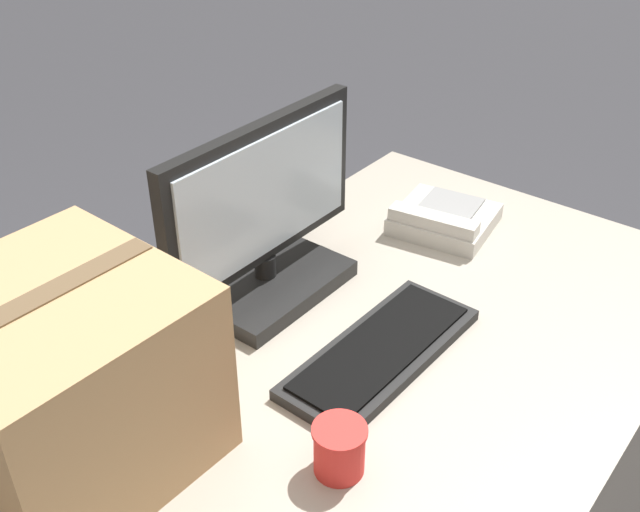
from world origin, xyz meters
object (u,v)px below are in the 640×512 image
desk_phone (443,219)px  paper_cup_right (339,449)px  keyboard (381,351)px  cardboard_box (65,379)px  monitor (264,227)px

desk_phone → paper_cup_right: size_ratio=2.85×
keyboard → paper_cup_right: paper_cup_right is taller
keyboard → cardboard_box: cardboard_box is taller
paper_cup_right → monitor: bearing=54.6°
monitor → cardboard_box: bearing=-172.6°
desk_phone → paper_cup_right: (-0.72, -0.24, 0.02)m
keyboard → cardboard_box: size_ratio=1.15×
keyboard → cardboard_box: bearing=154.4°
desk_phone → paper_cup_right: paper_cup_right is taller
cardboard_box → desk_phone: bearing=-5.7°
monitor → paper_cup_right: (-0.29, -0.40, -0.11)m
paper_cup_right → cardboard_box: cardboard_box is taller
monitor → desk_phone: 0.48m
desk_phone → cardboard_box: size_ratio=0.67×
monitor → keyboard: size_ratio=1.18×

